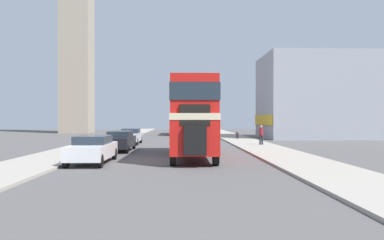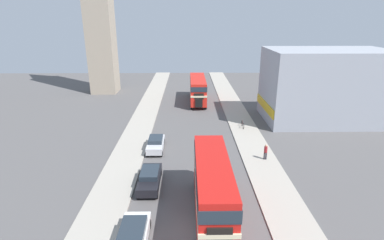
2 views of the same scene
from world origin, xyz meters
TOP-DOWN VIEW (x-y plane):
  - ground_plane at (0.00, 0.00)m, footprint 120.00×120.00m
  - sidewalk_right at (6.75, 0.00)m, footprint 3.50×120.00m
  - sidewalk_left at (-6.75, 0.00)m, footprint 3.50×120.00m
  - double_decker_bus at (1.23, 1.89)m, footprint 2.38×9.97m
  - bus_distant at (1.20, 32.68)m, footprint 2.51×10.52m
  - car_parked_near at (-3.94, -0.98)m, footprint 1.77×4.52m
  - car_parked_mid at (-3.72, 6.20)m, footprint 1.70×4.57m
  - car_parked_far at (-3.95, 13.49)m, footprint 1.66×4.10m
  - pedestrian_walking at (7.26, 10.80)m, footprint 0.32×0.32m
  - bicycle_on_pavement at (6.61, 19.99)m, footprint 0.05×1.76m
  - church_tower at (-16.11, 40.04)m, footprint 4.79×4.79m
  - shop_building_block at (18.12, 23.13)m, footprint 16.02×9.35m

SIDE VIEW (x-z plane):
  - ground_plane at x=0.00m, z-range 0.00..0.00m
  - sidewalk_right at x=6.75m, z-range 0.00..0.12m
  - sidewalk_left at x=-6.75m, z-range 0.00..0.12m
  - bicycle_on_pavement at x=6.61m, z-range 0.09..0.87m
  - car_parked_far at x=-3.95m, z-range 0.03..1.42m
  - car_parked_near at x=-3.94m, z-range 0.04..1.44m
  - car_parked_mid at x=-3.72m, z-range 0.04..1.44m
  - pedestrian_walking at x=7.26m, z-range 0.22..1.82m
  - bus_distant at x=1.20m, z-range 0.40..4.45m
  - double_decker_bus at x=1.23m, z-range 0.41..4.82m
  - shop_building_block at x=18.12m, z-range 0.00..9.66m
  - church_tower at x=-16.11m, z-range 0.34..37.25m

